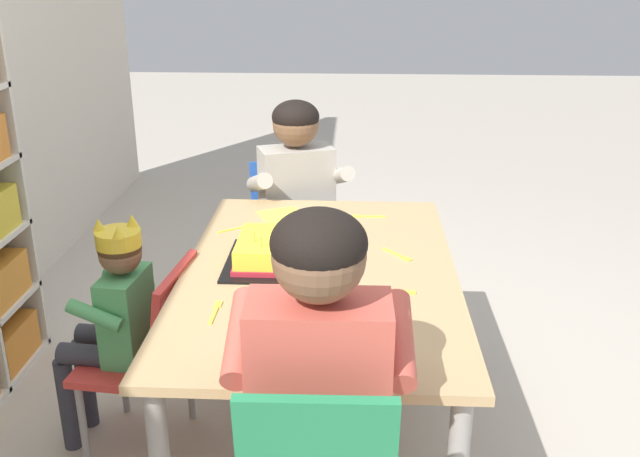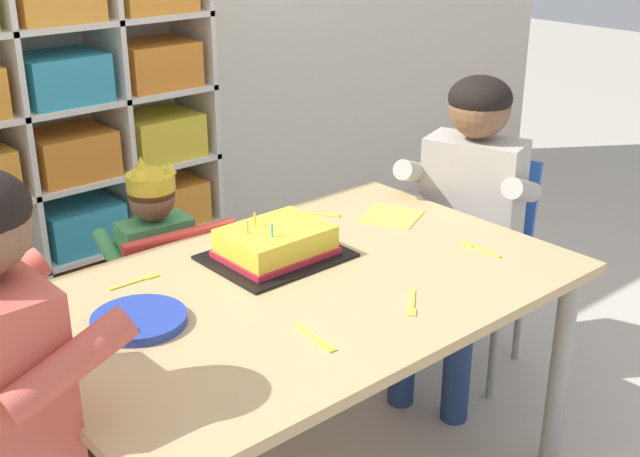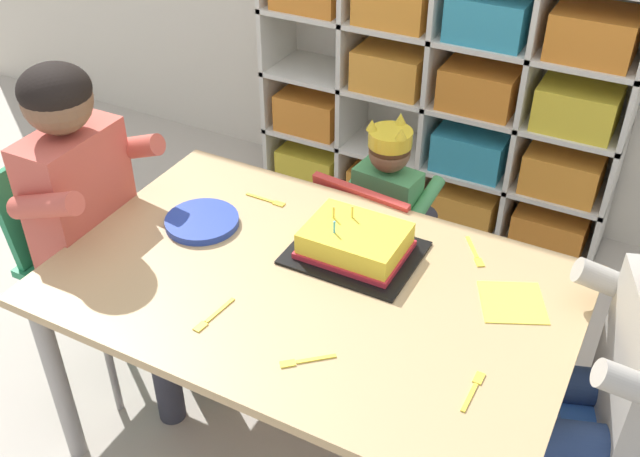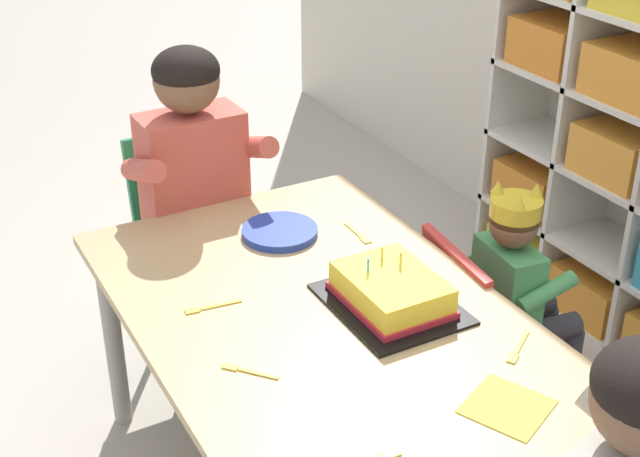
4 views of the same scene
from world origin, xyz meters
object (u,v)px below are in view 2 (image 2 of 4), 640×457
Objects in this scene: birthday_cake_on_tray at (276,245)px; fork_near_cake_tray at (137,281)px; adult_helper_seated at (36,370)px; guest_at_table_side at (466,204)px; paper_plate_stack at (139,320)px; fork_at_table_front_edge at (412,304)px; child_with_crown at (151,256)px; fork_beside_plate_stack at (479,249)px; fork_scattered_mid_table at (321,214)px; activity_table at (301,310)px; fork_near_child_seat at (317,339)px; classroom_chair_guest_side at (475,247)px; classroom_chair_blue at (171,306)px.

birthday_cake_on_tray reaches higher than fork_near_cake_tray.
adult_helper_seated is 0.75m from birthday_cake_on_tray.
adult_helper_seated is at bearing 39.63° from fork_near_cake_tray.
paper_plate_stack is at bearing -107.38° from guest_at_table_side.
guest_at_table_side is at bearing -11.19° from fork_at_table_front_edge.
child_with_crown reaches higher than fork_near_cake_tray.
guest_at_table_side is at bearing 1.88° from paper_plate_stack.
birthday_cake_on_tray is at bearing -125.09° from fork_beside_plate_stack.
child_with_crown is at bearing 13.97° from fork_scattered_mid_table.
paper_plate_stack is (-0.39, 0.08, 0.08)m from activity_table.
activity_table is at bearing -26.22° from fork_near_child_seat.
fork_at_table_front_edge is at bearing -88.76° from fork_near_child_seat.
fork_at_table_front_edge is at bearing -74.20° from fork_beside_plate_stack.
birthday_cake_on_tray is 0.42m from fork_at_table_front_edge.
birthday_cake_on_tray is at bearing 106.90° from child_with_crown.
fork_at_table_front_edge is at bearing -106.29° from adult_helper_seated.
fork_near_cake_tray is at bearing -117.47° from guest_at_table_side.
guest_at_table_side reaches higher than child_with_crown.
paper_plate_stack is 1.69× the size of fork_beside_plate_stack.
child_with_crown is 0.93m from fork_at_table_front_edge.
adult_helper_seated is at bearing -102.18° from classroom_chair_guest_side.
guest_at_table_side is 9.28× the size of fork_at_table_front_edge.
activity_table is 2.05× the size of classroom_chair_blue.
fork_near_child_seat is (-1.03, -0.39, 0.21)m from classroom_chair_guest_side.
fork_at_table_front_edge is (0.52, -0.33, -0.01)m from paper_plate_stack.
activity_table is 1.33× the size of guest_at_table_side.
fork_near_cake_tray is (0.10, 0.19, -0.01)m from paper_plate_stack.
fork_beside_plate_stack is 1.15× the size of fork_at_table_front_edge.
guest_at_table_side is at bearing 159.11° from classroom_chair_blue.
classroom_chair_guest_side is at bearing 10.17° from activity_table.
fork_at_table_front_edge is at bearing -80.15° from birthday_cake_on_tray.
paper_plate_stack is at bearing -169.86° from birthday_cake_on_tray.
fork_beside_plate_stack is at bearing -14.81° from paper_plate_stack.
child_with_crown is 0.90m from fork_near_child_seat.
fork_scattered_mid_table is at bearing -72.00° from adult_helper_seated.
fork_at_table_front_edge is (0.41, -0.53, -0.00)m from fork_near_cake_tray.
paper_plate_stack is 1.95× the size of fork_at_table_front_edge.
adult_helper_seated is at bearing -157.53° from paper_plate_stack.
adult_helper_seated is (-0.62, -0.57, 0.31)m from classroom_chair_blue.
adult_helper_seated reaches higher than activity_table.
paper_plate_stack is at bearing 59.67° from classroom_chair_blue.
adult_helper_seated is 1.45m from guest_at_table_side.
child_with_crown is 2.36× the size of birthday_cake_on_tray.
classroom_chair_guest_side is 5.03× the size of fork_near_child_seat.
birthday_cake_on_tray is 0.36m from fork_near_cake_tray.
child_with_crown is 1.05m from classroom_chair_guest_side.
classroom_chair_blue is 1.91× the size of birthday_cake_on_tray.
paper_plate_stack reaches higher than classroom_chair_blue.
activity_table is 9.45× the size of fork_near_child_seat.
fork_near_cake_tray is (-0.63, -0.04, 0.00)m from fork_scattered_mid_table.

